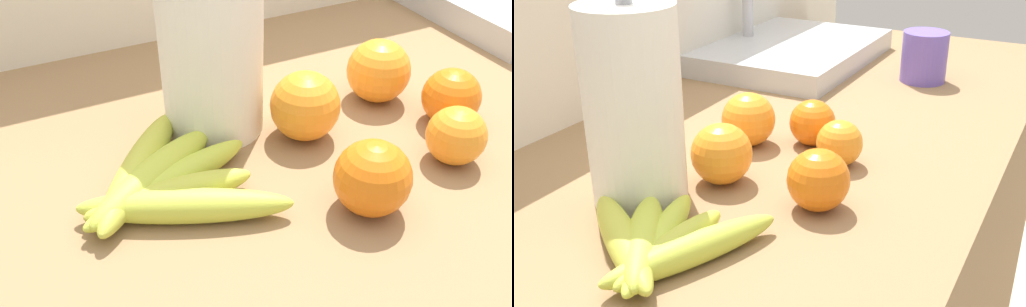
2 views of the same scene
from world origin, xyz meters
TOP-DOWN VIEW (x-y plane):
  - wall_back at (0.00, 0.36)m, footprint 2.04×0.06m
  - banana_bunch at (-0.35, -0.03)m, footprint 0.21×0.23m
  - orange_right at (-0.16, -0.00)m, footprint 0.08×0.08m
  - orange_center at (-0.04, -0.12)m, footprint 0.07×0.07m
  - orange_far_right at (-0.17, -0.14)m, footprint 0.08×0.08m
  - orange_back_left at (-0.03, 0.03)m, footprint 0.08×0.08m
  - orange_front at (0.01, -0.05)m, footprint 0.07×0.07m
  - paper_towel_roll at (-0.25, 0.07)m, footprint 0.12×0.12m

SIDE VIEW (x-z plane):
  - wall_back at x=0.00m, z-range 0.00..1.30m
  - banana_bunch at x=-0.35m, z-range 0.91..0.95m
  - orange_center at x=-0.04m, z-range 0.92..0.98m
  - orange_front at x=0.01m, z-range 0.92..0.99m
  - orange_far_right at x=-0.17m, z-range 0.92..0.99m
  - orange_back_left at x=-0.03m, z-range 0.92..1.00m
  - orange_right at x=-0.16m, z-range 0.92..1.00m
  - paper_towel_roll at x=-0.25m, z-range 0.90..1.18m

